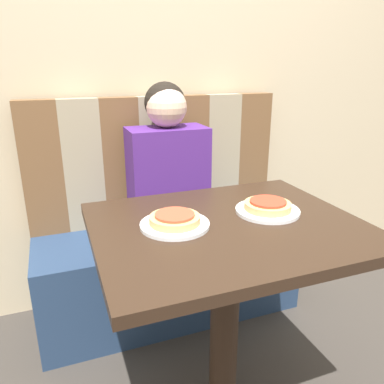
{
  "coord_description": "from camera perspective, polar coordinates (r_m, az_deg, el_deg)",
  "views": [
    {
      "loc": [
        -0.49,
        -0.99,
        1.25
      ],
      "look_at": [
        0.0,
        0.32,
        0.77
      ],
      "focal_mm": 35.0,
      "sensor_mm": 36.0,
      "label": 1
    }
  ],
  "objects": [
    {
      "name": "booth_backrest",
      "position": [
        1.95,
        -5.36,
        4.92
      ],
      "size": [
        1.29,
        0.07,
        0.64
      ],
      "color": "brown",
      "rests_on": "booth_seat"
    },
    {
      "name": "dining_table",
      "position": [
        1.25,
        5.29,
        -9.69
      ],
      "size": [
        0.85,
        0.69,
        0.77
      ],
      "color": "black",
      "rests_on": "ground_plane"
    },
    {
      "name": "person",
      "position": [
        1.77,
        -3.75,
        4.42
      ],
      "size": [
        0.36,
        0.22,
        0.72
      ],
      "color": "#4C237A",
      "rests_on": "booth_seat"
    },
    {
      "name": "plate_right",
      "position": [
        1.3,
        11.42,
        -2.81
      ],
      "size": [
        0.22,
        0.22,
        0.01
      ],
      "color": "white",
      "rests_on": "dining_table"
    },
    {
      "name": "pizza_right",
      "position": [
        1.3,
        11.47,
        -1.97
      ],
      "size": [
        0.16,
        0.16,
        0.03
      ],
      "color": "tan",
      "rests_on": "plate_right"
    },
    {
      "name": "plate_left",
      "position": [
        1.17,
        -2.64,
        -4.99
      ],
      "size": [
        0.22,
        0.22,
        0.01
      ],
      "color": "white",
      "rests_on": "dining_table"
    },
    {
      "name": "booth_seat",
      "position": [
        1.99,
        -3.37,
        -11.96
      ],
      "size": [
        1.29,
        0.45,
        0.46
      ],
      "color": "navy",
      "rests_on": "ground_plane"
    },
    {
      "name": "wall_back",
      "position": [
        1.98,
        -6.59,
        20.25
      ],
      "size": [
        7.0,
        0.05,
        2.6
      ],
      "color": "#C6B28E",
      "rests_on": "ground_plane"
    },
    {
      "name": "pizza_left",
      "position": [
        1.16,
        -2.65,
        -4.07
      ],
      "size": [
        0.16,
        0.16,
        0.03
      ],
      "color": "tan",
      "rests_on": "plate_left"
    }
  ]
}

